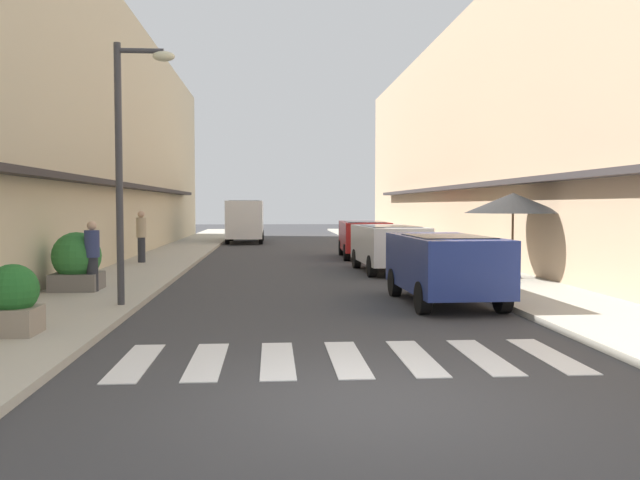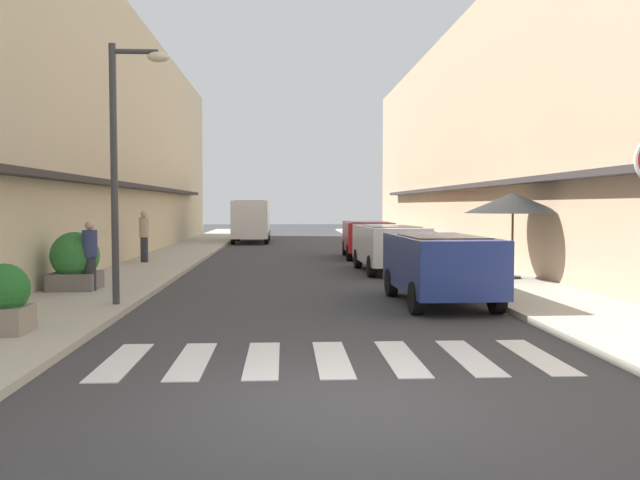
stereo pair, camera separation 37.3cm
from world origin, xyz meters
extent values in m
plane|color=#38383A|center=(0.00, 17.89, 0.00)|extent=(98.40, 98.40, 0.00)
cube|color=#ADA899|center=(-5.03, 17.89, 0.06)|extent=(2.66, 62.62, 0.12)
cube|color=#ADA899|center=(5.03, 17.89, 0.06)|extent=(2.66, 62.62, 0.12)
cube|color=beige|center=(-8.86, 19.13, 4.78)|extent=(5.00, 42.25, 9.56)
cube|color=#332D2D|center=(-6.11, 19.13, 2.80)|extent=(0.50, 29.58, 0.16)
cube|color=tan|center=(8.86, 19.13, 4.79)|extent=(5.00, 42.25, 9.57)
cube|color=#332D2D|center=(6.11, 19.13, 2.80)|extent=(0.50, 29.58, 0.16)
cube|color=silver|center=(-2.85, 2.06, 0.01)|extent=(0.45, 2.20, 0.01)
cube|color=silver|center=(-1.90, 2.06, 0.01)|extent=(0.45, 2.20, 0.01)
cube|color=silver|center=(-0.95, 2.06, 0.01)|extent=(0.45, 2.20, 0.01)
cube|color=silver|center=(0.00, 2.06, 0.01)|extent=(0.45, 2.20, 0.01)
cube|color=silver|center=(0.95, 2.06, 0.01)|extent=(0.45, 2.20, 0.01)
cube|color=silver|center=(1.90, 2.06, 0.01)|extent=(0.45, 2.20, 0.01)
cube|color=silver|center=(2.85, 2.06, 0.01)|extent=(0.45, 2.20, 0.01)
cube|color=navy|center=(2.65, 7.00, 0.89)|extent=(1.84, 4.00, 1.13)
cube|color=black|center=(2.65, 6.81, 1.19)|extent=(1.52, 2.25, 0.56)
cylinder|color=black|center=(1.82, 8.29, 0.32)|extent=(0.24, 0.65, 0.64)
cylinder|color=black|center=(3.41, 8.33, 0.32)|extent=(0.24, 0.65, 0.64)
cylinder|color=black|center=(1.89, 5.68, 0.32)|extent=(0.24, 0.65, 0.64)
cylinder|color=black|center=(3.48, 5.72, 0.32)|extent=(0.24, 0.65, 0.64)
cube|color=silver|center=(2.65, 13.79, 0.89)|extent=(1.91, 4.25, 1.13)
cube|color=black|center=(2.65, 13.58, 1.19)|extent=(1.56, 2.40, 0.56)
cylinder|color=black|center=(1.80, 15.14, 0.32)|extent=(0.24, 0.65, 0.64)
cylinder|color=black|center=(3.39, 15.20, 0.32)|extent=(0.24, 0.65, 0.64)
cylinder|color=black|center=(1.91, 12.38, 0.32)|extent=(0.24, 0.65, 0.64)
cylinder|color=black|center=(3.50, 12.44, 0.32)|extent=(0.24, 0.65, 0.64)
cube|color=maroon|center=(2.65, 19.44, 0.89)|extent=(1.89, 4.18, 1.13)
cube|color=black|center=(2.65, 19.24, 1.19)|extent=(1.55, 2.36, 0.56)
cylinder|color=black|center=(1.90, 20.83, 0.32)|extent=(0.24, 0.65, 0.64)
cylinder|color=black|center=(3.49, 20.78, 0.32)|extent=(0.24, 0.65, 0.64)
cylinder|color=black|center=(1.81, 18.11, 0.32)|extent=(0.24, 0.65, 0.64)
cylinder|color=black|center=(3.40, 18.06, 0.32)|extent=(0.24, 0.65, 0.64)
cube|color=silver|center=(-2.50, 30.88, 1.34)|extent=(1.96, 5.40, 2.03)
cube|color=black|center=(-2.50, 30.61, 2.09)|extent=(1.64, 3.03, 0.56)
cylinder|color=black|center=(-3.39, 32.67, 0.32)|extent=(0.22, 0.64, 0.64)
cylinder|color=black|center=(-1.60, 32.66, 0.32)|extent=(0.22, 0.64, 0.64)
cylinder|color=black|center=(-3.40, 29.10, 0.32)|extent=(0.22, 0.64, 0.64)
cylinder|color=black|center=(-1.61, 29.10, 0.32)|extent=(0.22, 0.64, 0.64)
cylinder|color=#38383D|center=(-4.04, 6.58, 2.71)|extent=(0.14, 0.14, 5.18)
cylinder|color=#38383D|center=(-3.59, 6.58, 5.15)|extent=(0.90, 0.10, 0.10)
ellipsoid|color=beige|center=(-3.14, 6.58, 5.05)|extent=(0.44, 0.28, 0.20)
cylinder|color=#262626|center=(5.54, 10.79, 0.15)|extent=(0.48, 0.48, 0.06)
cylinder|color=#4C3823|center=(5.54, 10.79, 1.14)|extent=(0.06, 0.06, 2.05)
cone|color=black|center=(5.54, 10.79, 2.17)|extent=(2.63, 2.63, 0.55)
cube|color=gray|center=(-4.99, 3.56, 0.33)|extent=(0.74, 0.74, 0.42)
sphere|color=#236628|center=(-4.99, 3.56, 0.82)|extent=(0.79, 0.79, 0.79)
cube|color=slate|center=(-5.59, 9.02, 0.32)|extent=(1.07, 1.07, 0.40)
sphere|color=#2D7533|center=(-5.59, 9.02, 0.92)|extent=(1.13, 1.13, 1.13)
cube|color=slate|center=(4.70, 16.70, 0.30)|extent=(0.98, 0.98, 0.36)
sphere|color=#236628|center=(4.70, 16.70, 0.76)|extent=(0.82, 0.82, 0.82)
cylinder|color=#282B33|center=(-5.16, 8.74, 0.51)|extent=(0.26, 0.26, 0.79)
cylinder|color=navy|center=(-5.16, 8.74, 1.22)|extent=(0.34, 0.34, 0.62)
sphere|color=tan|center=(-5.16, 8.74, 1.64)|extent=(0.21, 0.21, 0.21)
cylinder|color=#282B33|center=(-5.55, 16.59, 0.56)|extent=(0.26, 0.26, 0.87)
cylinder|color=tan|center=(-5.55, 16.59, 1.34)|extent=(0.34, 0.34, 0.69)
sphere|color=tan|center=(-5.55, 16.59, 1.80)|extent=(0.24, 0.24, 0.24)
camera|label=1|loc=(-1.02, -6.91, 2.11)|focal=37.38mm
camera|label=2|loc=(-0.65, -6.93, 2.11)|focal=37.38mm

